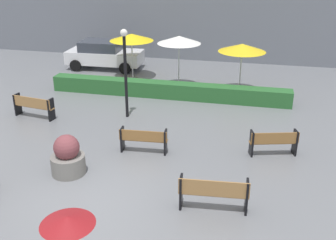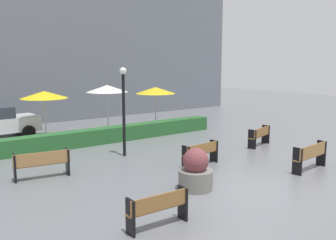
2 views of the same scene
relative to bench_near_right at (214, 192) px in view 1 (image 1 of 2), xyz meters
name	(u,v)px [view 1 (image 1 of 2)]	position (x,y,z in m)	size (l,w,h in m)	color
ground_plane	(93,197)	(-3.28, -0.13, -0.56)	(60.00, 60.00, 0.00)	slate
bench_near_right	(214,192)	(0.00, 0.00, 0.00)	(1.81, 0.49, 0.93)	#9E7242
bench_far_left	(33,105)	(-7.79, 4.68, -0.03)	(1.80, 0.63, 0.89)	#9E7242
bench_far_right	(274,141)	(1.54, 3.51, -0.06)	(1.59, 0.75, 0.85)	olive
bench_mid_center	(143,139)	(-2.65, 2.74, -0.06)	(1.60, 0.48, 0.83)	olive
planter_pot	(68,157)	(-4.48, 0.93, -0.02)	(1.02, 1.02, 1.25)	slate
lamp_post	(125,64)	(-4.18, 5.63, 1.64)	(0.28, 0.28, 3.53)	black
patio_umbrella_yellow	(132,37)	(-5.58, 10.82, 1.60)	(2.24, 2.24, 2.34)	silver
patio_umbrella_white	(179,40)	(-2.85, 9.55, 1.85)	(2.05, 2.05, 2.59)	silver
patio_umbrella_yellow_far	(242,48)	(0.06, 9.52, 1.62)	(2.16, 2.16, 2.36)	silver
hedge_strip	(168,90)	(-3.11, 8.27, -0.20)	(11.02, 0.70, 0.70)	#28602D
parked_car	(104,54)	(-7.73, 12.30, 0.26)	(4.26, 2.09, 1.57)	silver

